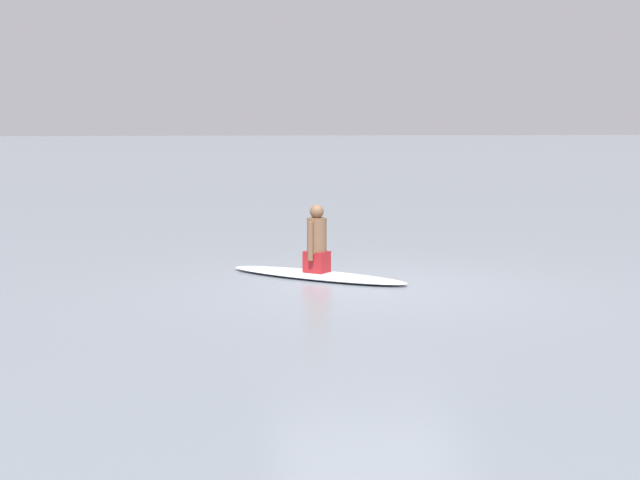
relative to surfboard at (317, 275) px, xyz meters
The scene contains 3 objects.
ground_plane 1.02m from the surfboard, 146.61° to the right, with size 400.00×400.00×0.00m, color gray.
surfboard is the anchor object (origin of this frame).
person_paddler 0.46m from the surfboard, 18.43° to the left, with size 0.39×0.39×0.93m.
Camera 1 is at (-11.16, 2.89, 2.06)m, focal length 50.75 mm.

